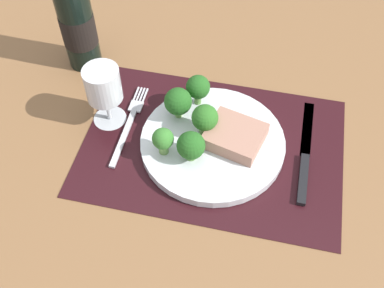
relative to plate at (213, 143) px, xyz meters
The scene contains 13 objects.
ground_plane 2.60cm from the plate, ahead, with size 140.00×110.00×3.00cm, color brown.
placemat 0.95cm from the plate, ahead, with size 45.45×31.64×0.30cm, color black.
plate is the anchor object (origin of this frame).
steak 4.30cm from the plate, ahead, with size 9.43×8.25×2.64cm, color tan.
broccoli_front_edge 9.69cm from the plate, 150.74° to the right, with size 3.68×3.68×5.40cm.
broccoli_near_steak 10.35cm from the plate, 118.58° to the left, with size 4.39×4.39×6.24cm.
broccoli_center 4.99cm from the plate, 140.69° to the left, with size 4.62×4.62×6.14cm.
broccoli_back_left 6.71cm from the plate, 122.67° to the right, with size 4.78×4.78×5.73cm.
broccoli_near_fork 9.40cm from the plate, 149.59° to the left, with size 4.93×4.93×6.19cm.
fork 15.88cm from the plate, behind, with size 2.40×19.20×0.50cm.
knife 16.15cm from the plate, ahead, with size 1.80×23.00×0.80cm.
wine_bottle 34.87cm from the plate, 151.52° to the left, with size 6.73×6.73×28.34cm.
wine_glass 21.11cm from the plate, behind, with size 6.29×6.29×12.11cm.
Camera 1 is at (7.14, -48.86, 64.71)cm, focal length 42.96 mm.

